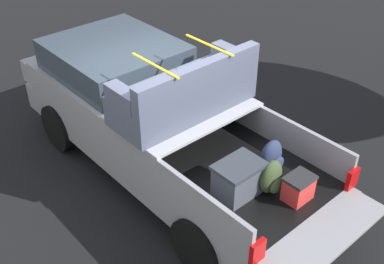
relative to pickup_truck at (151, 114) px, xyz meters
The scene contains 2 objects.
ground_plane 1.01m from the pickup_truck, behind, with size 40.00×40.00×0.00m, color black.
pickup_truck is the anchor object (origin of this frame).
Camera 1 is at (-4.64, 3.58, 4.81)m, focal length 43.82 mm.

